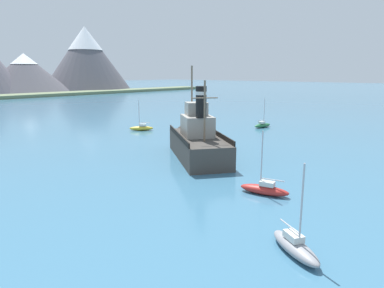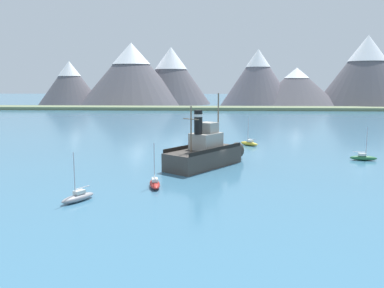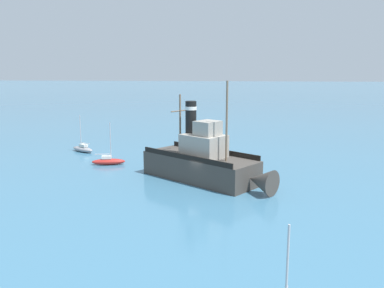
{
  "view_description": "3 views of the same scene",
  "coord_description": "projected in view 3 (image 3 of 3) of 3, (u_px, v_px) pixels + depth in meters",
  "views": [
    {
      "loc": [
        -29.47,
        -23.71,
        9.16
      ],
      "look_at": [
        -2.34,
        0.15,
        1.57
      ],
      "focal_mm": 32.0,
      "sensor_mm": 36.0,
      "label": 1
    },
    {
      "loc": [
        -0.92,
        -54.73,
        11.67
      ],
      "look_at": [
        -3.54,
        -0.99,
        3.21
      ],
      "focal_mm": 38.0,
      "sensor_mm": 36.0,
      "label": 2
    },
    {
      "loc": [
        37.39,
        2.78,
        11.07
      ],
      "look_at": [
        -2.94,
        -1.31,
        3.42
      ],
      "focal_mm": 38.0,
      "sensor_mm": 36.0,
      "label": 3
    }
  ],
  "objects": [
    {
      "name": "ground_plane",
      "position": [
        202.0,
        185.0,
        38.88
      ],
      "size": [
        600.0,
        600.0,
        0.0
      ],
      "primitive_type": "plane",
      "color": "teal"
    },
    {
      "name": "old_tugboat",
      "position": [
        204.0,
        162.0,
        40.11
      ],
      "size": [
        11.29,
        13.57,
        9.9
      ],
      "color": "#423D38",
      "rests_on": "ground"
    },
    {
      "name": "sailboat_red",
      "position": [
        108.0,
        161.0,
        46.93
      ],
      "size": [
        1.87,
        3.95,
        4.9
      ],
      "color": "#B22823",
      "rests_on": "ground"
    },
    {
      "name": "sailboat_grey",
      "position": [
        83.0,
        149.0,
        54.08
      ],
      "size": [
        2.95,
        3.81,
        4.9
      ],
      "color": "gray",
      "rests_on": "ground"
    }
  ]
}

